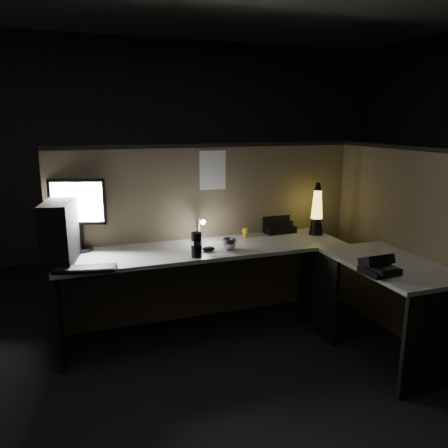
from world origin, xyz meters
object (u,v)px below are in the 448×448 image
object	(u,v)px
keyboard	(85,269)
desk_phone	(378,266)
lava_lamp	(317,213)
monitor	(77,208)
pc_tower	(60,232)

from	to	relation	value
keyboard	desk_phone	distance (m)	1.96
lava_lamp	desk_phone	world-z (taller)	lava_lamp
lava_lamp	desk_phone	xyz separation A→B (m)	(-0.15, -1.04, -0.14)
monitor	keyboard	bearing A→B (deg)	-70.93
monitor	lava_lamp	world-z (taller)	monitor
keyboard	desk_phone	size ratio (longest dim) A/B	1.75
monitor	lava_lamp	size ratio (longest dim) A/B	1.21
monitor	lava_lamp	xyz separation A→B (m)	(1.99, -0.17, -0.15)
lava_lamp	keyboard	bearing A→B (deg)	-170.38
monitor	keyboard	world-z (taller)	monitor
lava_lamp	desk_phone	size ratio (longest dim) A/B	1.96
pc_tower	keyboard	world-z (taller)	pc_tower
pc_tower	desk_phone	distance (m)	2.20
keyboard	monitor	bearing A→B (deg)	102.04
pc_tower	monitor	size ratio (longest dim) A/B	0.78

